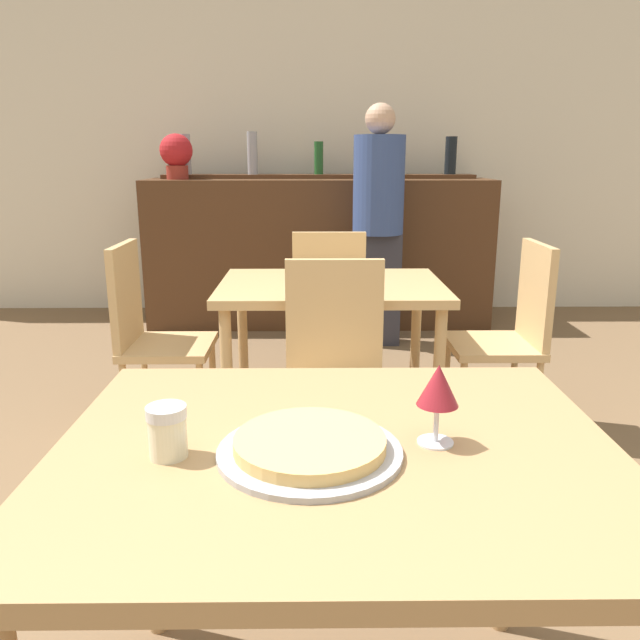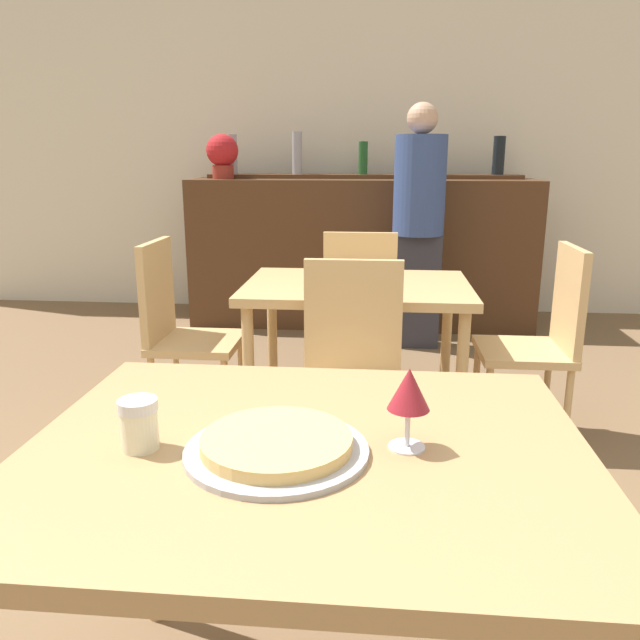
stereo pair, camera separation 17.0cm
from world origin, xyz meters
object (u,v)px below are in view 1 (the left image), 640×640
(chair_far_side_left, at_px, (149,329))
(wine_glass, at_px, (438,387))
(chair_far_side_back, at_px, (328,302))
(chair_far_side_right, at_px, (512,328))
(chair_far_side_front, at_px, (335,365))
(pizza_tray, at_px, (310,447))
(potted_plant, at_px, (176,154))
(person_standing, at_px, (378,219))
(cheese_shaker, at_px, (167,431))

(chair_far_side_left, relative_size, wine_glass, 5.68)
(chair_far_side_back, height_order, chair_far_side_right, same)
(chair_far_side_back, relative_size, chair_far_side_left, 1.00)
(chair_far_side_left, bearing_deg, chair_far_side_right, -90.00)
(chair_far_side_back, xyz_separation_m, wine_glass, (0.15, -2.21, 0.35))
(chair_far_side_front, relative_size, chair_far_side_left, 1.00)
(pizza_tray, xyz_separation_m, potted_plant, (-1.00, 3.70, 0.53))
(chair_far_side_left, xyz_separation_m, wine_glass, (0.99, -1.68, 0.35))
(potted_plant, bearing_deg, person_standing, -20.17)
(cheese_shaker, bearing_deg, wine_glass, 6.04)
(chair_far_side_back, relative_size, cheese_shaker, 9.18)
(chair_far_side_left, height_order, person_standing, person_standing)
(chair_far_side_right, distance_m, potted_plant, 2.87)
(pizza_tray, bearing_deg, wine_glass, 11.87)
(cheese_shaker, bearing_deg, person_standing, 77.52)
(chair_far_side_left, bearing_deg, pizza_tray, -156.53)
(chair_far_side_left, bearing_deg, chair_far_side_back, -57.83)
(chair_far_side_back, relative_size, pizza_tray, 2.63)
(chair_far_side_front, relative_size, chair_far_side_right, 1.00)
(chair_far_side_back, relative_size, person_standing, 0.56)
(wine_glass, bearing_deg, cheese_shaker, -173.96)
(chair_far_side_left, relative_size, pizza_tray, 2.63)
(person_standing, distance_m, wine_glass, 3.13)
(pizza_tray, distance_m, cheese_shaker, 0.26)
(wine_glass, bearing_deg, potted_plant, 108.76)
(chair_far_side_front, xyz_separation_m, wine_glass, (0.15, -1.15, 0.35))
(person_standing, bearing_deg, chair_far_side_left, -129.63)
(chair_far_side_back, bearing_deg, chair_far_side_left, 32.17)
(pizza_tray, relative_size, wine_glass, 2.16)
(pizza_tray, height_order, cheese_shaker, cheese_shaker)
(chair_far_side_left, distance_m, chair_far_side_right, 1.68)
(chair_far_side_right, bearing_deg, wine_glass, -22.27)
(pizza_tray, distance_m, person_standing, 3.21)
(chair_far_side_front, distance_m, chair_far_side_right, 0.99)
(chair_far_side_front, xyz_separation_m, potted_plant, (-1.09, 2.50, 0.78))
(person_standing, bearing_deg, pizza_tray, -97.96)
(wine_glass, xyz_separation_m, potted_plant, (-1.24, 3.65, 0.43))
(chair_far_side_front, relative_size, pizza_tray, 2.63)
(pizza_tray, distance_m, wine_glass, 0.27)
(potted_plant, bearing_deg, cheese_shaker, -78.71)
(chair_far_side_right, xyz_separation_m, potted_plant, (-1.93, 1.97, 0.78))
(pizza_tray, distance_m, potted_plant, 3.87)
(chair_far_side_right, height_order, pizza_tray, chair_far_side_right)
(chair_far_side_left, height_order, chair_far_side_right, same)
(chair_far_side_back, height_order, pizza_tray, chair_far_side_back)
(chair_far_side_front, relative_size, chair_far_side_back, 1.00)
(cheese_shaker, relative_size, person_standing, 0.06)
(chair_far_side_back, bearing_deg, chair_far_side_right, 147.83)
(chair_far_side_front, bearing_deg, person_standing, 79.81)
(chair_far_side_front, bearing_deg, pizza_tray, -94.24)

